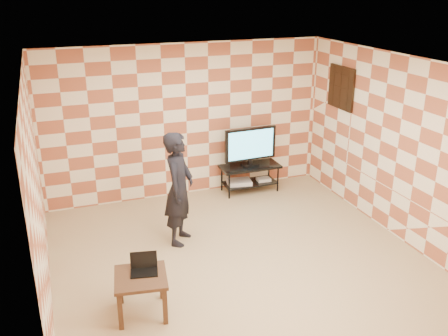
{
  "coord_description": "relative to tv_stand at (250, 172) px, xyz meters",
  "views": [
    {
      "loc": [
        -2.29,
        -5.64,
        3.66
      ],
      "look_at": [
        0.0,
        0.6,
        1.15
      ],
      "focal_mm": 40.0,
      "sensor_mm": 36.0,
      "label": 1
    }
  ],
  "objects": [
    {
      "name": "wall_right",
      "position": [
        1.42,
        -2.17,
        0.98
      ],
      "size": [
        0.02,
        5.0,
        2.7
      ],
      "primitive_type": "cube",
      "color": "#F5E7C2",
      "rests_on": "ground"
    },
    {
      "name": "floor",
      "position": [
        -1.08,
        -2.17,
        -0.37
      ],
      "size": [
        5.0,
        5.0,
        0.0
      ],
      "primitive_type": "plane",
      "color": "tan",
      "rests_on": "ground"
    },
    {
      "name": "person",
      "position": [
        -1.71,
        -1.38,
        0.48
      ],
      "size": [
        0.67,
        0.74,
        1.69
      ],
      "primitive_type": "imported",
      "rotation": [
        0.0,
        0.0,
        1.01
      ],
      "color": "black",
      "rests_on": "floor"
    },
    {
      "name": "wall_back",
      "position": [
        -1.08,
        0.33,
        0.98
      ],
      "size": [
        5.0,
        0.02,
        2.7
      ],
      "primitive_type": "cube",
      "color": "#F5E7C2",
      "rests_on": "ground"
    },
    {
      "name": "side_table",
      "position": [
        -2.59,
        -2.9,
        0.04
      ],
      "size": [
        0.67,
        0.67,
        0.5
      ],
      "color": "#3C2215",
      "rests_on": "floor"
    },
    {
      "name": "wall_left",
      "position": [
        -3.58,
        -2.17,
        0.98
      ],
      "size": [
        0.02,
        5.0,
        2.7
      ],
      "primitive_type": "cube",
      "color": "#F5E7C2",
      "rests_on": "ground"
    },
    {
      "name": "tv_stand",
      "position": [
        0.0,
        0.0,
        0.0
      ],
      "size": [
        1.08,
        0.49,
        0.5
      ],
      "color": "black",
      "rests_on": "floor"
    },
    {
      "name": "wall_art",
      "position": [
        1.39,
        -0.62,
        1.58
      ],
      "size": [
        0.04,
        0.72,
        0.72
      ],
      "color": "black",
      "rests_on": "wall_right"
    },
    {
      "name": "tv",
      "position": [
        -0.0,
        -0.0,
        0.53
      ],
      "size": [
        0.98,
        0.2,
        0.71
      ],
      "color": "black",
      "rests_on": "tv_stand"
    },
    {
      "name": "dvd_player",
      "position": [
        -0.21,
        -0.01,
        -0.16
      ],
      "size": [
        0.47,
        0.37,
        0.07
      ],
      "primitive_type": "cube",
      "rotation": [
        0.0,
        0.0,
        -0.16
      ],
      "color": "silver",
      "rests_on": "tv_stand"
    },
    {
      "name": "laptop",
      "position": [
        -2.53,
        -2.81,
        0.18
      ],
      "size": [
        0.35,
        0.3,
        0.21
      ],
      "color": "black",
      "rests_on": "side_table"
    },
    {
      "name": "wall_front",
      "position": [
        -1.08,
        -4.67,
        0.98
      ],
      "size": [
        5.0,
        0.02,
        2.7
      ],
      "primitive_type": "cube",
      "color": "#F5E7C2",
      "rests_on": "ground"
    },
    {
      "name": "game_console",
      "position": [
        0.27,
        -0.03,
        -0.17
      ],
      "size": [
        0.26,
        0.19,
        0.06
      ],
      "primitive_type": "cube",
      "rotation": [
        0.0,
        0.0,
        -0.07
      ],
      "color": "silver",
      "rests_on": "tv_stand"
    },
    {
      "name": "ceiling",
      "position": [
        -1.08,
        -2.17,
        2.33
      ],
      "size": [
        5.0,
        5.0,
        0.02
      ],
      "primitive_type": "cube",
      "color": "white",
      "rests_on": "wall_back"
    }
  ]
}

